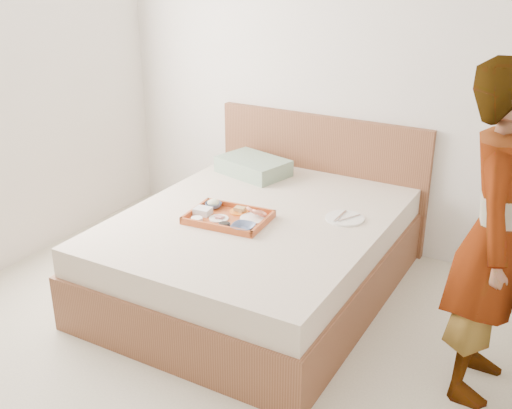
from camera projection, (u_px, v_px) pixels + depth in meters
The scene contains 16 objects.
ground at pixel (175, 376), 3.28m from camera, with size 3.50×4.00×0.01m, color beige.
wall_back at pixel (335, 68), 4.38m from camera, with size 3.50×0.01×2.60m, color silver.
bed at pixel (257, 253), 4.01m from camera, with size 1.65×2.00×0.53m, color brown.
headboard at pixel (320, 177), 4.71m from camera, with size 1.65×0.06×0.95m, color brown.
pillow at pixel (253, 166), 4.59m from camera, with size 0.49×0.34×0.12m, color gray.
tray at pixel (228, 217), 3.83m from camera, with size 0.49×0.35×0.04m, color #B94E27.
prawn_plate at pixel (254, 218), 3.82m from camera, with size 0.17×0.17×0.01m, color white.
navy_bowl_big at pixel (243, 227), 3.67m from camera, with size 0.14×0.14×0.03m, color navy.
sauce_dish at pixel (225, 225), 3.70m from camera, with size 0.07×0.07×0.03m, color black.
meat_plate at pixel (219, 219), 3.82m from camera, with size 0.12×0.12×0.01m, color white.
bread_plate at pixel (239, 212), 3.91m from camera, with size 0.12×0.12×0.01m, color orange.
salad_bowl at pixel (213, 205), 3.98m from camera, with size 0.11×0.11×0.03m, color navy.
plastic_tub at pixel (203, 211), 3.88m from camera, with size 0.10×0.08×0.04m, color silver.
cheese_round at pixel (197, 219), 3.78m from camera, with size 0.07×0.07×0.02m, color white.
dinner_plate at pixel (345, 218), 3.85m from camera, with size 0.24×0.24×0.01m, color white.
person at pixel (496, 237), 2.91m from camera, with size 0.61×0.40×1.67m, color beige.
Camera 1 is at (1.69, -2.11, 2.11)m, focal length 43.62 mm.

